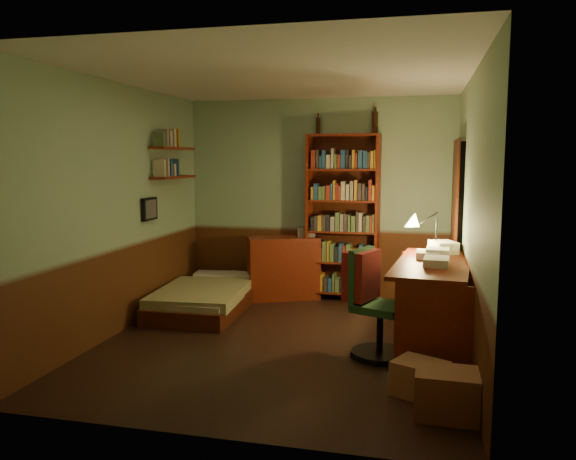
% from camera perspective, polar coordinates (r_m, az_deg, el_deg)
% --- Properties ---
extents(floor, '(3.50, 4.00, 0.02)m').
position_cam_1_polar(floor, '(5.73, -0.59, -11.39)').
color(floor, black).
rests_on(floor, ground).
extents(ceiling, '(3.50, 4.00, 0.02)m').
position_cam_1_polar(ceiling, '(5.49, -0.63, 15.50)').
color(ceiling, silver).
rests_on(ceiling, wall_back).
extents(wall_back, '(3.50, 0.02, 2.60)m').
position_cam_1_polar(wall_back, '(7.42, 3.15, 3.19)').
color(wall_back, '#8AAA85').
rests_on(wall_back, ground).
extents(wall_left, '(0.02, 4.00, 2.60)m').
position_cam_1_polar(wall_left, '(6.12, -16.81, 2.05)').
color(wall_left, '#8AAA85').
rests_on(wall_left, ground).
extents(wall_right, '(0.02, 4.00, 2.60)m').
position_cam_1_polar(wall_right, '(5.32, 18.13, 1.26)').
color(wall_right, '#8AAA85').
rests_on(wall_right, ground).
extents(wall_front, '(3.50, 0.02, 2.60)m').
position_cam_1_polar(wall_front, '(3.56, -8.46, -1.25)').
color(wall_front, '#8AAA85').
rests_on(wall_front, ground).
extents(doorway, '(0.06, 0.90, 2.00)m').
position_cam_1_polar(doorway, '(6.64, 16.78, -0.18)').
color(doorway, black).
rests_on(doorway, ground).
extents(door_trim, '(0.02, 0.98, 2.08)m').
position_cam_1_polar(door_trim, '(6.63, 16.48, -0.17)').
color(door_trim, '#3F170B').
rests_on(door_trim, ground).
extents(bed, '(0.97, 1.75, 0.51)m').
position_cam_1_polar(bed, '(6.90, -8.30, -5.94)').
color(bed, '#7B8955').
rests_on(bed, ground).
extents(dresser, '(1.02, 0.78, 0.81)m').
position_cam_1_polar(dresser, '(7.39, -0.49, -3.82)').
color(dresser, maroon).
rests_on(dresser, ground).
extents(mini_stereo, '(0.26, 0.23, 0.12)m').
position_cam_1_polar(mini_stereo, '(7.37, 1.87, -0.18)').
color(mini_stereo, '#B2B2B7').
rests_on(mini_stereo, dresser).
extents(bookshelf, '(0.93, 0.34, 2.13)m').
position_cam_1_polar(bookshelf, '(7.23, 5.58, 1.21)').
color(bookshelf, maroon).
rests_on(bookshelf, ground).
extents(bottle_left, '(0.07, 0.07, 0.21)m').
position_cam_1_polar(bottle_left, '(7.36, 3.08, 10.49)').
color(bottle_left, black).
rests_on(bottle_left, bookshelf).
extents(bottle_right, '(0.09, 0.09, 0.28)m').
position_cam_1_polar(bottle_right, '(7.27, 8.83, 10.70)').
color(bottle_right, black).
rests_on(bottle_right, bookshelf).
extents(desk, '(0.81, 1.65, 0.86)m').
position_cam_1_polar(desk, '(5.55, 14.37, -7.53)').
color(desk, maroon).
rests_on(desk, ground).
extents(paper_stack, '(0.32, 0.36, 0.12)m').
position_cam_1_polar(paper_stack, '(6.02, 15.50, -1.68)').
color(paper_stack, silver).
rests_on(paper_stack, desk).
extents(desk_lamp, '(0.18, 0.18, 0.51)m').
position_cam_1_polar(desk_lamp, '(6.07, 14.82, 0.29)').
color(desk_lamp, black).
rests_on(desk_lamp, desk).
extents(office_chair, '(0.62, 0.59, 0.99)m').
position_cam_1_polar(office_chair, '(5.24, 9.37, -7.49)').
color(office_chair, '#234C25').
rests_on(office_chair, ground).
extents(red_jacket, '(0.27, 0.41, 0.46)m').
position_cam_1_polar(red_jacket, '(5.18, 8.36, 0.51)').
color(red_jacket, maroon).
rests_on(red_jacket, office_chair).
extents(wall_shelf_lower, '(0.20, 0.90, 0.03)m').
position_cam_1_polar(wall_shelf_lower, '(7.03, -11.53, 5.29)').
color(wall_shelf_lower, maroon).
rests_on(wall_shelf_lower, wall_left).
extents(wall_shelf_upper, '(0.20, 0.90, 0.03)m').
position_cam_1_polar(wall_shelf_upper, '(7.03, -11.60, 8.14)').
color(wall_shelf_upper, maroon).
rests_on(wall_shelf_upper, wall_left).
extents(framed_picture, '(0.04, 0.32, 0.26)m').
position_cam_1_polar(framed_picture, '(6.63, -13.90, 2.09)').
color(framed_picture, black).
rests_on(framed_picture, wall_left).
extents(cardboard_box_a, '(0.45, 0.36, 0.33)m').
position_cam_1_polar(cardboard_box_a, '(4.30, 15.81, -15.70)').
color(cardboard_box_a, '#9F6445').
rests_on(cardboard_box_a, ground).
extents(cardboard_box_b, '(0.48, 0.45, 0.27)m').
position_cam_1_polar(cardboard_box_b, '(4.60, 13.28, -14.47)').
color(cardboard_box_b, '#9F6445').
rests_on(cardboard_box_b, ground).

